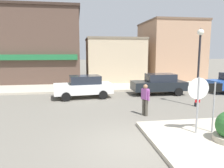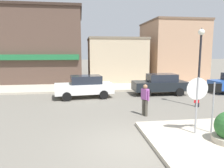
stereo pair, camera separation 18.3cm
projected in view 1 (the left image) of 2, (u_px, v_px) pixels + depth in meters
name	position (u px, v px, depth m)	size (l,w,h in m)	color
ground_plane	(136.00, 146.00, 7.55)	(160.00, 160.00, 0.00)	#6B665B
kerb_far	(100.00, 87.00, 19.34)	(80.00, 4.00, 0.15)	#B7AD99
stop_sign	(198.00, 98.00, 8.15)	(0.82, 0.08, 2.30)	#9E9EA3
one_way_sign	(214.00, 102.00, 8.26)	(0.60, 0.07, 2.10)	#9E9EA3
lamp_post	(199.00, 56.00, 12.52)	(0.36, 0.36, 4.54)	black
parked_car_nearest	(84.00, 86.00, 15.27)	(4.16, 2.21, 1.56)	white
parked_car_second	(159.00, 84.00, 16.49)	(4.01, 1.90, 1.56)	black
pedestrian_crossing_near	(145.00, 99.00, 10.97)	(0.37, 0.52, 1.61)	#4C473D
building_corner_shop	(39.00, 46.00, 24.52)	(9.08, 10.20, 7.60)	brown
building_storefront_left_near	(114.00, 60.00, 23.57)	(5.93, 5.51, 4.62)	tan
building_storefront_left_mid	(169.00, 51.00, 25.63)	(5.98, 7.07, 6.61)	tan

